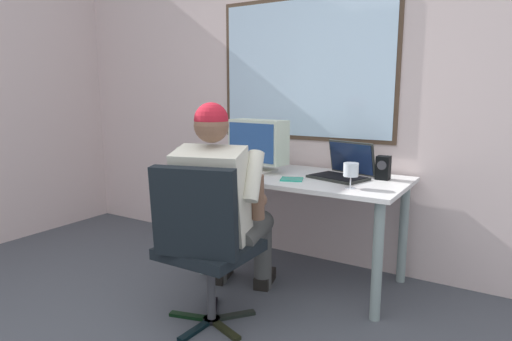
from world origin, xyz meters
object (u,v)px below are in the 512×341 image
Objects in this scene: laptop at (344,168)px; cd_case at (292,179)px; desk at (301,191)px; crt_monitor at (258,142)px; office_chair at (203,237)px; person_seated at (222,205)px; wine_glass at (351,171)px; desk_speaker at (383,168)px.

laptop reaches higher than cd_case.
crt_monitor reaches higher than desk.
office_chair is 0.75× the size of person_seated.
cd_case is (0.15, 0.75, 0.20)m from office_chair.
wine_glass is (0.77, -0.20, -0.10)m from crt_monitor.
desk_speaker is (0.09, 0.37, -0.03)m from wine_glass.
person_seated reaches higher than cd_case.
wine_glass is 0.87× the size of cd_case.
laptop is (0.27, 0.09, 0.17)m from desk.
cd_case is (0.01, -0.17, 0.12)m from desk.
person_seated reaches higher than desk_speaker.
office_chair is 6.13× the size of wine_glass.
laptop is at bearing 67.98° from office_chair.
laptop is at bearing 18.19° from desk.
desk is at bearing 154.08° from wine_glass.
laptop is 2.74× the size of desk_speaker.
desk is at bearing 1.28° from crt_monitor.
desk is 0.69m from person_seated.
crt_monitor is 0.44m from cd_case.
desk_speaker is at bearing 11.40° from crt_monitor.
desk_speaker is at bearing 76.48° from wine_glass.
desk is 3.14× the size of crt_monitor.
office_chair reaches higher than cd_case.
office_chair is at bearing -128.08° from wine_glass.
desk is 1.13× the size of person_seated.
person_seated is 8.17× the size of wine_glass.
laptop is at bearing 116.93° from wine_glass.
crt_monitor is 0.80m from wine_glass.
wine_glass is 0.99× the size of desk_speaker.
crt_monitor reaches higher than laptop.
wine_glass reaches higher than desk.
desk_speaker is (0.51, 0.16, 0.19)m from desk.
crt_monitor is (-0.34, -0.01, 0.32)m from desk.
wine_glass is (0.42, -0.21, 0.22)m from desk.
person_seated reaches higher than laptop.
office_chair is 0.29m from person_seated.
office_chair is 0.95m from wine_glass.
desk is 0.34m from laptop.
office_chair is 6.06× the size of desk_speaker.
office_chair is 1.29m from desk_speaker.
laptop is (0.41, 1.01, 0.26)m from office_chair.
laptop is at bearing 57.75° from person_seated.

